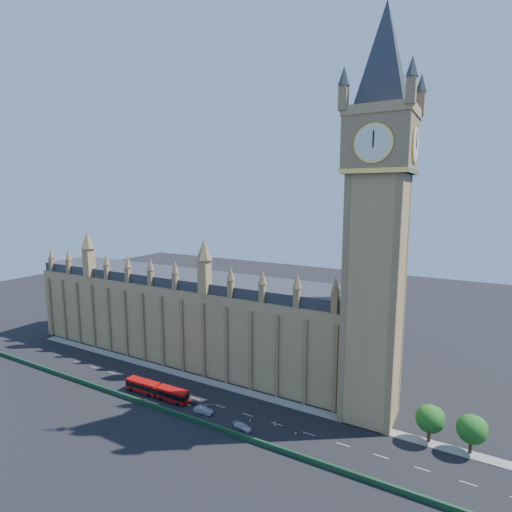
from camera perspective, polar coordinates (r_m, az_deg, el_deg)
The scene contains 15 objects.
ground at distance 111.25m, azimuth -6.87°, elevation -20.08°, with size 400.00×400.00×0.00m, color black.
palace_westminster at distance 136.17m, azimuth -10.06°, elevation -8.32°, with size 120.00×20.00×28.00m.
elizabeth_tower at distance 94.41m, azimuth 17.15°, elevation 8.99°, with size 20.59×20.59×105.00m.
bridge_parapet at distance 104.81m, azimuth -9.99°, elevation -21.72°, with size 160.00×0.60×1.20m, color #1E4C2D.
kerb_north at distance 118.08m, azimuth -4.01°, elevation -18.18°, with size 160.00×3.00×0.16m, color gray.
tree_east_near at distance 100.65m, azimuth 23.75°, elevation -20.45°, with size 6.00×6.00×8.50m.
tree_east_far at distance 100.49m, azimuth 28.61°, elevation -20.85°, with size 6.00×6.00×8.50m.
red_bus at distance 115.70m, azimuth -14.00°, elevation -18.10°, with size 19.85×3.56×3.36m.
car_grey at distance 110.51m, azimuth -8.46°, elevation -19.94°, with size 1.53×3.80×1.30m, color #404147.
car_silver at distance 106.53m, azimuth -7.54°, elevation -20.99°, with size 1.71×4.90×1.61m, color #979A9E.
car_white at distance 99.93m, azimuth -1.93°, elevation -23.19°, with size 1.89×4.65×1.35m, color silver.
cone_a at distance 101.27m, azimuth 2.71°, elevation -22.97°, with size 0.47×0.47×0.62m.
cone_b at distance 102.69m, azimuth -0.87°, elevation -22.46°, with size 0.52×0.52×0.65m.
cone_c at distance 102.06m, azimuth 2.71°, elevation -22.69°, with size 0.45×0.45×0.62m.
cone_d at distance 98.66m, azimuth 5.71°, elevation -23.93°, with size 0.51×0.51×0.68m.
Camera 1 is at (58.20, -78.22, 53.57)m, focal length 28.00 mm.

